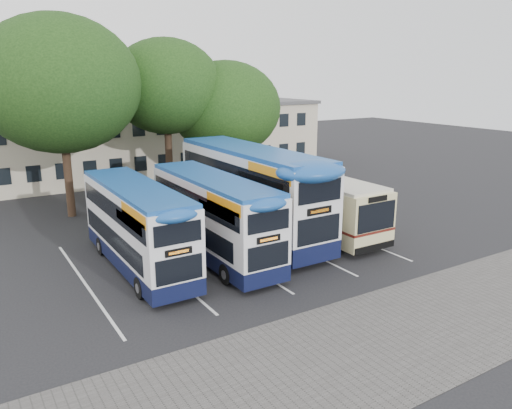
{
  "coord_description": "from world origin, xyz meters",
  "views": [
    {
      "loc": [
        -14.91,
        -15.63,
        8.73
      ],
      "look_at": [
        -2.18,
        5.0,
        2.35
      ],
      "focal_mm": 35.0,
      "sensor_mm": 36.0,
      "label": 1
    }
  ],
  "objects": [
    {
      "name": "bus_single",
      "position": [
        2.15,
        6.45,
        1.83
      ],
      "size": [
        2.76,
        10.85,
        3.24
      ],
      "color": "beige",
      "rests_on": "ground"
    },
    {
      "name": "bus_dd_right",
      "position": [
        -1.33,
        6.92,
        2.7
      ],
      "size": [
        2.85,
        11.74,
        4.89
      ],
      "color": "black",
      "rests_on": "ground"
    },
    {
      "name": "tree_mid",
      "position": [
        -1.75,
        17.45,
        7.86
      ],
      "size": [
        7.64,
        7.64,
        11.13
      ],
      "color": "black",
      "rests_on": "ground"
    },
    {
      "name": "depot_building",
      "position": [
        0.0,
        26.99,
        3.15
      ],
      "size": [
        32.4,
        8.4,
        6.2
      ],
      "color": "#BFAE9A",
      "rests_on": "ground"
    },
    {
      "name": "bus_dd_left",
      "position": [
        -8.16,
        5.58,
        2.17
      ],
      "size": [
        2.3,
        9.48,
        3.95
      ],
      "color": "black",
      "rests_on": "ground"
    },
    {
      "name": "bus_dd_mid",
      "position": [
        -4.57,
        5.03,
        2.22
      ],
      "size": [
        2.34,
        9.67,
        4.03
      ],
      "color": "black",
      "rests_on": "ground"
    },
    {
      "name": "ground",
      "position": [
        0.0,
        0.0,
        0.0
      ],
      "size": [
        120.0,
        120.0,
        0.0
      ],
      "primitive_type": "plane",
      "color": "black",
      "rests_on": "ground"
    },
    {
      "name": "bay_lines",
      "position": [
        -3.75,
        5.0,
        0.01
      ],
      "size": [
        14.12,
        11.0,
        0.01
      ],
      "color": "silver",
      "rests_on": "ground"
    },
    {
      "name": "tree_left",
      "position": [
        -8.9,
        16.28,
        8.11
      ],
      "size": [
        9.59,
        9.59,
        12.2
      ],
      "color": "black",
      "rests_on": "ground"
    },
    {
      "name": "paving_strip",
      "position": [
        -2.0,
        -5.0,
        0.01
      ],
      "size": [
        40.0,
        6.0,
        0.01
      ],
      "primitive_type": "cube",
      "color": "#595654",
      "rests_on": "ground"
    },
    {
      "name": "lamp_post",
      "position": [
        6.0,
        19.97,
        5.08
      ],
      "size": [
        0.25,
        1.05,
        9.06
      ],
      "color": "gray",
      "rests_on": "ground"
    },
    {
      "name": "tree_right",
      "position": [
        2.67,
        17.05,
        6.27
      ],
      "size": [
        8.03,
        8.03,
        9.69
      ],
      "color": "black",
      "rests_on": "ground"
    }
  ]
}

